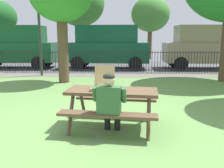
% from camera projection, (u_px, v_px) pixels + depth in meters
% --- Properties ---
extents(ground, '(28.00, 11.24, 0.02)m').
position_uv_depth(ground, '(105.00, 102.00, 6.96)').
color(ground, '#66924C').
extents(cobblestone_walkway, '(28.00, 1.40, 0.01)m').
position_uv_depth(cobblestone_walkway, '(111.00, 75.00, 11.79)').
color(cobblestone_walkway, slate).
extents(street_asphalt, '(28.00, 6.34, 0.01)m').
position_uv_depth(street_asphalt, '(113.00, 66.00, 15.59)').
color(street_asphalt, '#515154').
extents(picnic_table_foreground, '(1.96, 1.68, 0.79)m').
position_uv_depth(picnic_table_foreground, '(112.00, 98.00, 4.91)').
color(picnic_table_foreground, brown).
rests_on(picnic_table_foreground, ground).
extents(pizza_box_open, '(0.49, 0.53, 0.47)m').
position_uv_depth(pizza_box_open, '(103.00, 84.00, 4.91)').
color(pizza_box_open, tan).
rests_on(pizza_box_open, picnic_table_foreground).
extents(adult_at_table, '(0.63, 0.62, 1.19)m').
position_uv_depth(adult_at_table, '(110.00, 102.00, 4.41)').
color(adult_at_table, black).
rests_on(adult_at_table, ground).
extents(iron_fence_streetside, '(21.37, 0.03, 1.14)m').
position_uv_depth(iron_fence_streetside, '(112.00, 62.00, 12.37)').
color(iron_fence_streetside, black).
rests_on(iron_fence_streetside, ground).
extents(lamp_post_walkway, '(0.28, 0.28, 4.41)m').
position_uv_depth(lamp_post_walkway, '(39.00, 18.00, 11.16)').
color(lamp_post_walkway, '#2D382D').
rests_on(lamp_post_walkway, ground).
extents(parked_car_far_left, '(4.75, 2.18, 2.46)m').
position_uv_depth(parked_car_far_left, '(15.00, 46.00, 14.25)').
color(parked_car_far_left, '#135027').
rests_on(parked_car_far_left, ground).
extents(parked_car_left, '(4.79, 2.26, 2.46)m').
position_uv_depth(parked_car_left, '(108.00, 46.00, 14.07)').
color(parked_car_left, '#114831').
rests_on(parked_car_left, ground).
extents(parked_car_center, '(4.72, 2.11, 2.46)m').
position_uv_depth(parked_car_center, '(206.00, 46.00, 13.87)').
color(parked_car_center, '#9B8768').
rests_on(parked_car_center, ground).
extents(far_tree_midleft, '(3.96, 3.96, 6.23)m').
position_uv_depth(far_tree_midleft, '(80.00, 4.00, 19.53)').
color(far_tree_midleft, brown).
rests_on(far_tree_midleft, ground).
extents(far_tree_center, '(3.06, 3.06, 4.99)m').
position_uv_depth(far_tree_center, '(150.00, 15.00, 19.49)').
color(far_tree_center, brown).
rests_on(far_tree_center, ground).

